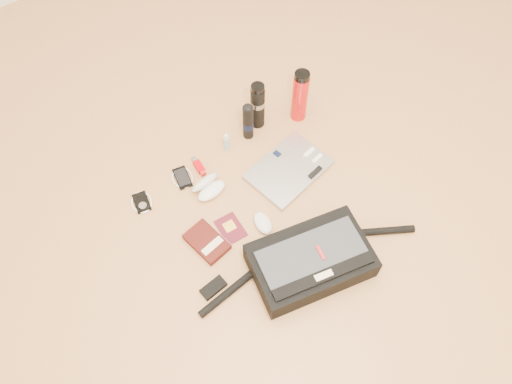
# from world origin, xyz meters

# --- Properties ---
(ground) EXTENTS (4.00, 4.00, 0.00)m
(ground) POSITION_xyz_m (0.00, 0.00, 0.00)
(ground) COLOR tan
(ground) RESTS_ON ground
(messenger_bag) EXTENTS (0.94, 0.38, 0.13)m
(messenger_bag) POSITION_xyz_m (-0.03, -0.25, 0.06)
(messenger_bag) COLOR black
(messenger_bag) RESTS_ON ground
(laptop) EXTENTS (0.39, 0.31, 0.03)m
(laptop) POSITION_xyz_m (0.18, 0.17, 0.01)
(laptop) COLOR #A6A6A8
(laptop) RESTS_ON ground
(book) EXTENTS (0.15, 0.20, 0.03)m
(book) POSITION_xyz_m (-0.32, 0.07, 0.02)
(book) COLOR #3E0E0B
(book) RESTS_ON ground
(passport) EXTENTS (0.10, 0.14, 0.01)m
(passport) POSITION_xyz_m (-0.20, 0.07, 0.00)
(passport) COLOR #54111D
(passport) RESTS_ON ground
(mouse) EXTENTS (0.08, 0.12, 0.04)m
(mouse) POSITION_xyz_m (-0.08, 0.01, 0.02)
(mouse) COLOR silver
(mouse) RESTS_ON ground
(sunglasses_case) EXTENTS (0.16, 0.13, 0.08)m
(sunglasses_case) POSITION_xyz_m (-0.18, 0.29, 0.03)
(sunglasses_case) COLOR white
(sunglasses_case) RESTS_ON ground
(ipod) EXTENTS (0.10, 0.11, 0.01)m
(ipod) POSITION_xyz_m (-0.45, 0.40, 0.01)
(ipod) COLOR black
(ipod) RESTS_ON ground
(phone) EXTENTS (0.11, 0.13, 0.01)m
(phone) POSITION_xyz_m (-0.24, 0.41, 0.01)
(phone) COLOR black
(phone) RESTS_ON ground
(inhaler) EXTENTS (0.03, 0.11, 0.03)m
(inhaler) POSITION_xyz_m (-0.15, 0.41, 0.01)
(inhaler) COLOR #BF0309
(inhaler) RESTS_ON ground
(spray_bottle) EXTENTS (0.03, 0.03, 0.10)m
(spray_bottle) POSITION_xyz_m (0.01, 0.43, 0.05)
(spray_bottle) COLOR #93B6CE
(spray_bottle) RESTS_ON ground
(aerosol_can) EXTENTS (0.07, 0.07, 0.21)m
(aerosol_can) POSITION_xyz_m (0.14, 0.44, 0.10)
(aerosol_can) COLOR black
(aerosol_can) RESTS_ON ground
(thermos_black) EXTENTS (0.09, 0.09, 0.26)m
(thermos_black) POSITION_xyz_m (0.22, 0.47, 0.13)
(thermos_black) COLOR black
(thermos_black) RESTS_ON ground
(thermos_red) EXTENTS (0.09, 0.09, 0.29)m
(thermos_red) POSITION_xyz_m (0.41, 0.40, 0.14)
(thermos_red) COLOR red
(thermos_red) RESTS_ON ground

